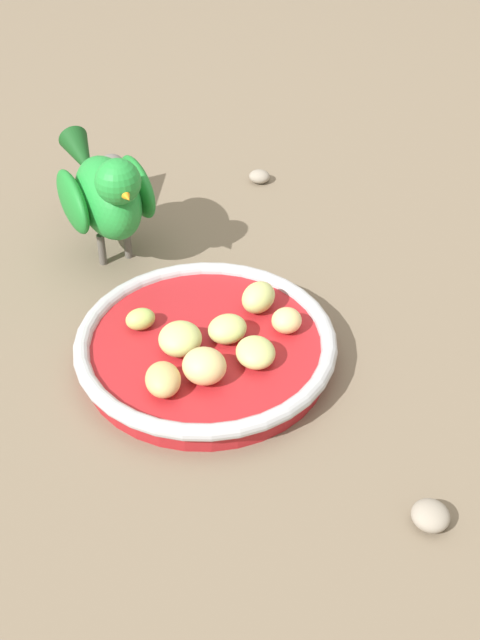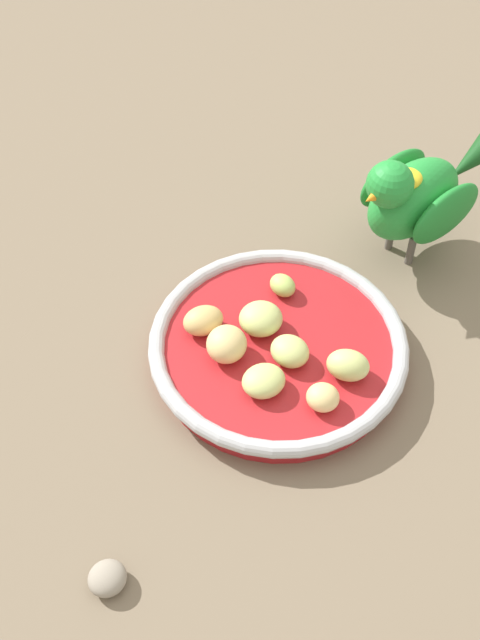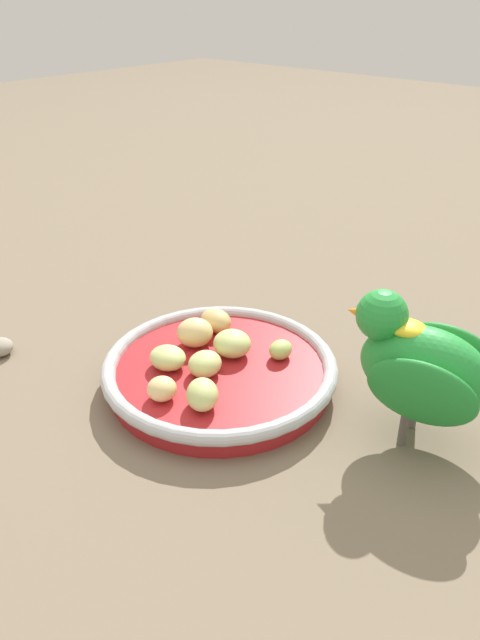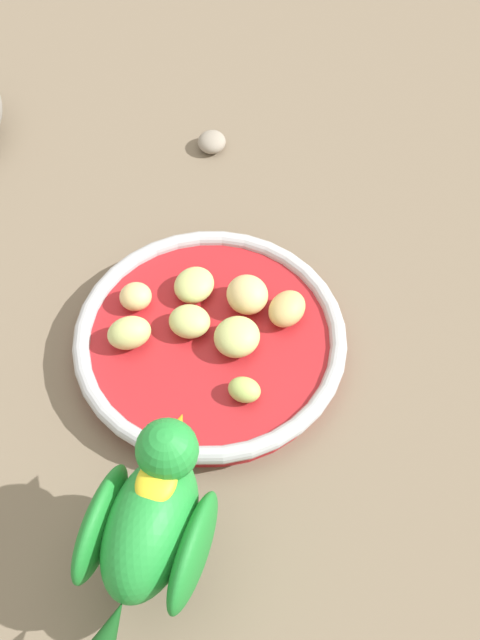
# 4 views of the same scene
# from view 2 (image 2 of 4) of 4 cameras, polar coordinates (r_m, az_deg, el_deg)

# --- Properties ---
(ground_plane) EXTENTS (4.00, 4.00, 0.00)m
(ground_plane) POSITION_cam_2_polar(r_m,az_deg,el_deg) (0.69, 3.57, -2.51)
(ground_plane) COLOR #756651
(feeding_bowl) EXTENTS (0.23, 0.23, 0.03)m
(feeding_bowl) POSITION_cam_2_polar(r_m,az_deg,el_deg) (0.68, 2.67, -1.88)
(feeding_bowl) COLOR #AD1E23
(feeding_bowl) RESTS_ON ground_plane
(apple_piece_0) EXTENTS (0.05, 0.04, 0.03)m
(apple_piece_0) POSITION_cam_2_polar(r_m,az_deg,el_deg) (0.65, 7.96, -3.32)
(apple_piece_0) COLOR #C6D17A
(apple_piece_0) RESTS_ON feeding_bowl
(apple_piece_1) EXTENTS (0.05, 0.05, 0.03)m
(apple_piece_1) POSITION_cam_2_polar(r_m,az_deg,el_deg) (0.67, 1.54, 0.09)
(apple_piece_1) COLOR #C6D17A
(apple_piece_1) RESTS_ON feeding_bowl
(apple_piece_2) EXTENTS (0.04, 0.03, 0.02)m
(apple_piece_2) POSITION_cam_2_polar(r_m,az_deg,el_deg) (0.67, -2.73, -0.04)
(apple_piece_2) COLOR tan
(apple_piece_2) RESTS_ON feeding_bowl
(apple_piece_3) EXTENTS (0.05, 0.05, 0.03)m
(apple_piece_3) POSITION_cam_2_polar(r_m,az_deg,el_deg) (0.65, -1.00, -1.79)
(apple_piece_3) COLOR #E5C67F
(apple_piece_3) RESTS_ON feeding_bowl
(apple_piece_4) EXTENTS (0.02, 0.03, 0.02)m
(apple_piece_4) POSITION_cam_2_polar(r_m,az_deg,el_deg) (0.70, 3.16, 2.57)
(apple_piece_4) COLOR #B2CC66
(apple_piece_4) RESTS_ON feeding_bowl
(apple_piece_5) EXTENTS (0.04, 0.04, 0.02)m
(apple_piece_5) POSITION_cam_2_polar(r_m,az_deg,el_deg) (0.65, 3.69, -2.31)
(apple_piece_5) COLOR #C6D17A
(apple_piece_5) RESTS_ON feeding_bowl
(apple_piece_6) EXTENTS (0.04, 0.03, 0.02)m
(apple_piece_6) POSITION_cam_2_polar(r_m,az_deg,el_deg) (0.63, 1.75, -4.51)
(apple_piece_6) COLOR #C6D17A
(apple_piece_6) RESTS_ON feeding_bowl
(apple_piece_7) EXTENTS (0.04, 0.04, 0.02)m
(apple_piece_7) POSITION_cam_2_polar(r_m,az_deg,el_deg) (0.63, 6.12, -5.69)
(apple_piece_7) COLOR #E5C67F
(apple_piece_7) RESTS_ON feeding_bowl
(parrot) EXTENTS (0.19, 0.10, 0.13)m
(parrot) POSITION_cam_2_polar(r_m,az_deg,el_deg) (0.74, 12.89, 9.07)
(parrot) COLOR #59544C
(parrot) RESTS_ON ground_plane
(pebble_2) EXTENTS (0.03, 0.03, 0.02)m
(pebble_2) POSITION_cam_2_polar(r_m,az_deg,el_deg) (0.59, -9.76, -18.25)
(pebble_2) COLOR gray
(pebble_2) RESTS_ON ground_plane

